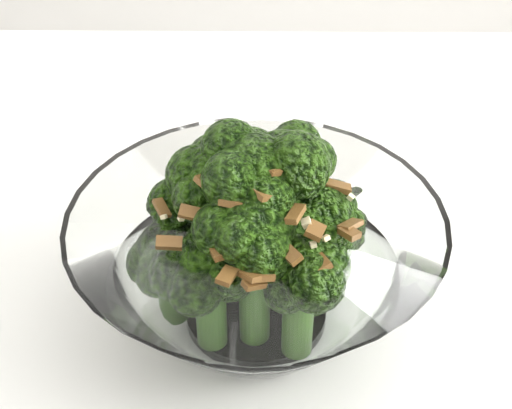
{
  "coord_description": "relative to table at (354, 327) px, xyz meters",
  "views": [
    {
      "loc": [
        0.04,
        -0.31,
        1.14
      ],
      "look_at": [
        0.03,
        0.07,
        0.85
      ],
      "focal_mm": 55.0,
      "sensor_mm": 36.0,
      "label": 1
    }
  ],
  "objects": [
    {
      "name": "table",
      "position": [
        0.0,
        0.0,
        0.0
      ],
      "size": [
        1.22,
        0.83,
        0.75
      ],
      "color": "white",
      "rests_on": "ground"
    },
    {
      "name": "broccoli_dish",
      "position": [
        -0.08,
        -0.06,
        0.13
      ],
      "size": [
        0.24,
        0.24,
        0.15
      ],
      "color": "white",
      "rests_on": "table"
    }
  ]
}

